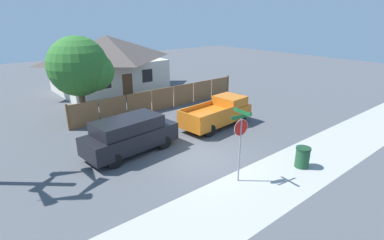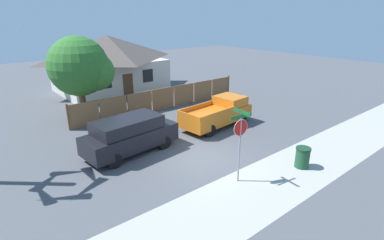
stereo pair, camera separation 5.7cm
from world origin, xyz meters
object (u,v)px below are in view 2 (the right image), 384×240
object	(u,v)px
trash_bin	(302,157)
house	(109,62)
orange_pickup	(218,113)
stop_sign	(240,134)
red_suv	(130,134)
oak_tree	(82,68)

from	to	relation	value
trash_bin	house	bearing A→B (deg)	90.77
orange_pickup	trash_bin	world-z (taller)	orange_pickup
orange_pickup	stop_sign	distance (m)	6.84
red_suv	trash_bin	xyz separation A→B (m)	(5.37, -6.39, -0.51)
house	oak_tree	xyz separation A→B (m)	(-4.72, -6.40, 0.86)
oak_tree	stop_sign	size ratio (longest dim) A/B	1.73
oak_tree	trash_bin	bearing A→B (deg)	-69.33
orange_pickup	trash_bin	size ratio (longest dim) A/B	5.21
red_suv	trash_bin	distance (m)	8.36
house	trash_bin	world-z (taller)	house
red_suv	orange_pickup	xyz separation A→B (m)	(6.20, 0.02, -0.16)
oak_tree	trash_bin	xyz separation A→B (m)	(4.98, -13.21, -2.94)
oak_tree	red_suv	bearing A→B (deg)	-93.20
trash_bin	oak_tree	bearing A→B (deg)	110.67
oak_tree	orange_pickup	distance (m)	9.32
red_suv	stop_sign	bearing A→B (deg)	-73.59
orange_pickup	stop_sign	world-z (taller)	stop_sign
trash_bin	red_suv	bearing A→B (deg)	130.04
stop_sign	trash_bin	size ratio (longest dim) A/B	3.25
house	oak_tree	size ratio (longest dim) A/B	1.72
orange_pickup	house	bearing A→B (deg)	89.12
stop_sign	trash_bin	distance (m)	3.76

